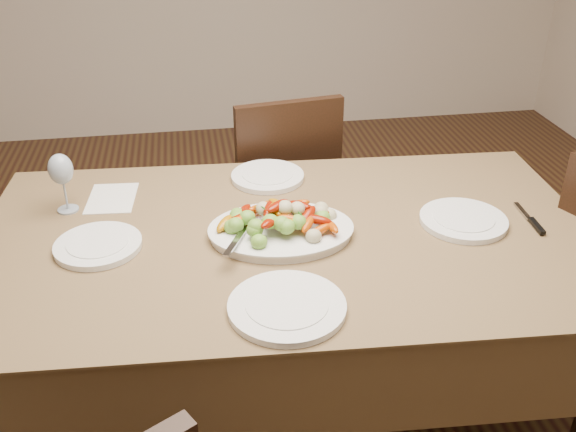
% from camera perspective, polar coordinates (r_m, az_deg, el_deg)
% --- Properties ---
extents(dining_table, '(1.90, 1.15, 0.76)m').
position_cam_1_polar(dining_table, '(2.13, 0.00, -10.41)').
color(dining_table, brown).
rests_on(dining_table, ground).
extents(chair_far, '(0.48, 0.48, 0.95)m').
position_cam_1_polar(chair_far, '(2.75, -1.12, 2.02)').
color(chair_far, black).
rests_on(chair_far, ground).
extents(serving_platter, '(0.43, 0.33, 0.02)m').
position_cam_1_polar(serving_platter, '(1.89, -0.63, -1.44)').
color(serving_platter, white).
rests_on(serving_platter, dining_table).
extents(roasted_vegetables, '(0.36, 0.25, 0.09)m').
position_cam_1_polar(roasted_vegetables, '(1.86, -0.64, 0.06)').
color(roasted_vegetables, '#751102').
rests_on(roasted_vegetables, serving_platter).
extents(serving_spoon, '(0.28, 0.16, 0.03)m').
position_cam_1_polar(serving_spoon, '(1.84, -2.54, -1.16)').
color(serving_spoon, '#9EA0A8').
rests_on(serving_spoon, serving_platter).
extents(plate_left, '(0.25, 0.25, 0.02)m').
position_cam_1_polar(plate_left, '(1.91, -16.52, -2.54)').
color(plate_left, white).
rests_on(plate_left, dining_table).
extents(plate_right, '(0.26, 0.26, 0.02)m').
position_cam_1_polar(plate_right, '(2.03, 15.32, -0.38)').
color(plate_right, white).
rests_on(plate_right, dining_table).
extents(plate_far, '(0.25, 0.25, 0.02)m').
position_cam_1_polar(plate_far, '(2.23, -1.83, 3.51)').
color(plate_far, white).
rests_on(plate_far, dining_table).
extents(plate_near, '(0.30, 0.30, 0.02)m').
position_cam_1_polar(plate_near, '(1.60, -0.10, -8.09)').
color(plate_near, white).
rests_on(plate_near, dining_table).
extents(wine_glass, '(0.08, 0.08, 0.20)m').
position_cam_1_polar(wine_glass, '(2.10, -19.38, 2.92)').
color(wine_glass, '#8C99A5').
rests_on(wine_glass, dining_table).
extents(menu_card, '(0.17, 0.22, 0.00)m').
position_cam_1_polar(menu_card, '(2.18, -15.38, 1.54)').
color(menu_card, silver).
rests_on(menu_card, dining_table).
extents(table_knife, '(0.03, 0.20, 0.01)m').
position_cam_1_polar(table_knife, '(2.10, 20.72, -0.33)').
color(table_knife, '#9EA0A8').
rests_on(table_knife, dining_table).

